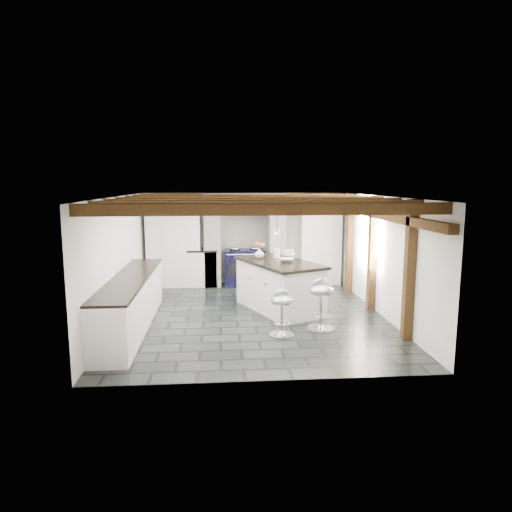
{
  "coord_description": "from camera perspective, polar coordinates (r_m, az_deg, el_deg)",
  "views": [
    {
      "loc": [
        -0.62,
        -8.58,
        2.56
      ],
      "look_at": [
        0.1,
        0.4,
        1.1
      ],
      "focal_mm": 32.0,
      "sensor_mm": 36.0,
      "label": 1
    }
  ],
  "objects": [
    {
      "name": "kitchen_island",
      "position": [
        9.23,
        2.89,
        -3.64
      ],
      "size": [
        1.77,
        2.27,
        1.33
      ],
      "rotation": [
        0.0,
        0.0,
        0.41
      ],
      "color": "white",
      "rests_on": "ground"
    },
    {
      "name": "bar_stool_near",
      "position": [
        8.04,
        8.08,
        -5.27
      ],
      "size": [
        0.58,
        0.58,
        0.91
      ],
      "rotation": [
        0.0,
        0.0,
        0.4
      ],
      "color": "silver",
      "rests_on": "ground"
    },
    {
      "name": "range_cooker",
      "position": [
        11.46,
        -1.41,
        -1.32
      ],
      "size": [
        1.0,
        0.63,
        0.99
      ],
      "color": "black",
      "rests_on": "ground"
    },
    {
      "name": "ground",
      "position": [
        8.97,
        -0.44,
        -7.37
      ],
      "size": [
        6.0,
        6.0,
        0.0
      ],
      "primitive_type": "plane",
      "color": "black",
      "rests_on": "ground"
    },
    {
      "name": "bar_stool_far",
      "position": [
        7.69,
        3.23,
        -6.46
      ],
      "size": [
        0.49,
        0.49,
        0.78
      ],
      "rotation": [
        0.0,
        0.0,
        0.34
      ],
      "color": "silver",
      "rests_on": "ground"
    },
    {
      "name": "room_shell",
      "position": [
        10.1,
        -4.47,
        0.68
      ],
      "size": [
        6.0,
        6.03,
        6.0
      ],
      "color": "white",
      "rests_on": "ground"
    }
  ]
}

